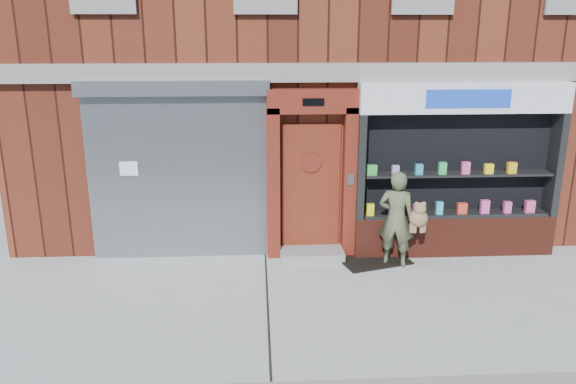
{
  "coord_description": "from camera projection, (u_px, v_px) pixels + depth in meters",
  "views": [
    {
      "loc": [
        -1.67,
        -7.31,
        3.83
      ],
      "look_at": [
        -1.2,
        1.0,
        1.41
      ],
      "focal_mm": 35.0,
      "sensor_mm": 36.0,
      "label": 1
    }
  ],
  "objects": [
    {
      "name": "red_door_bay",
      "position": [
        312.0,
        175.0,
        9.5
      ],
      "size": [
        1.52,
        0.58,
        2.9
      ],
      "color": "#57180F",
      "rests_on": "ground"
    },
    {
      "name": "pharmacy_bay",
      "position": [
        457.0,
        178.0,
        9.61
      ],
      "size": [
        3.5,
        0.41,
        3.0
      ],
      "color": "#602216",
      "rests_on": "ground"
    },
    {
      "name": "shutter_bay",
      "position": [
        177.0,
        160.0,
        9.37
      ],
      "size": [
        3.1,
        0.3,
        3.04
      ],
      "color": "gray",
      "rests_on": "ground"
    },
    {
      "name": "ground",
      "position": [
        374.0,
        303.0,
        8.16
      ],
      "size": [
        80.0,
        80.0,
        0.0
      ],
      "primitive_type": "plane",
      "color": "#9E9E99",
      "rests_on": "ground"
    },
    {
      "name": "building",
      "position": [
        328.0,
        21.0,
        12.79
      ],
      "size": [
        12.0,
        8.16,
        8.0
      ],
      "color": "#4B1B11",
      "rests_on": "ground"
    },
    {
      "name": "woman",
      "position": [
        398.0,
        219.0,
        9.25
      ],
      "size": [
        0.82,
        0.62,
        1.62
      ],
      "color": "#51583A",
      "rests_on": "ground"
    },
    {
      "name": "doormat",
      "position": [
        373.0,
        259.0,
        9.66
      ],
      "size": [
        1.33,
        1.09,
        0.03
      ],
      "primitive_type": "cube",
      "rotation": [
        0.0,
        0.0,
        0.29
      ],
      "color": "black",
      "rests_on": "ground"
    }
  ]
}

